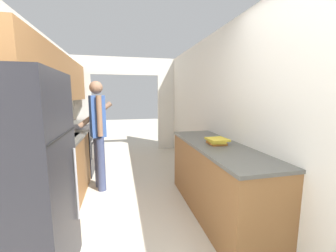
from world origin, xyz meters
The scene contains 9 objects.
wall_left centered at (-1.27, 2.12, 1.50)m, with size 0.38×6.92×2.50m.
wall_right centered at (1.35, 1.66, 1.25)m, with size 0.06×6.92×2.50m.
wall_far_with_doorway centered at (0.00, 4.55, 1.45)m, with size 3.04×0.06×2.50m.
counter_left centered at (-1.02, 2.56, 0.46)m, with size 0.62×3.47×0.91m.
counter_right centered at (1.02, 1.18, 0.46)m, with size 0.62×1.96×0.91m.
refrigerator centered at (-0.95, 0.56, 0.85)m, with size 0.77×0.76×1.70m.
range_oven centered at (-1.01, 3.08, 0.46)m, with size 0.66×0.78×1.05m.
person centered at (-0.50, 2.25, 0.94)m, with size 0.55×0.45×1.73m.
book_stack centered at (1.01, 1.19, 0.95)m, with size 0.25×0.26×0.08m.
Camera 1 is at (-0.15, -1.12, 1.52)m, focal length 22.00 mm.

